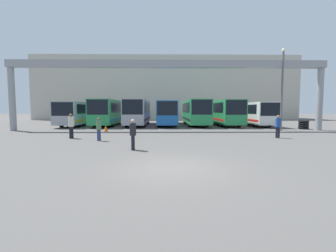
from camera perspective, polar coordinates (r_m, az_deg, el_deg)
The scene contains 17 objects.
ground_plane at distance 8.32m, azimuth 1.14°, elevation -10.63°, with size 200.00×200.00×0.00m, color #514F4C.
building_backdrop at distance 51.64m, azimuth -0.54°, elevation 9.13°, with size 54.39×12.00×13.04m.
overhead_gantry at distance 23.00m, azimuth -0.14°, elevation 13.71°, with size 31.57×0.80×6.97m.
bus_slot_0 at distance 31.72m, azimuth -21.53°, elevation 3.25°, with size 2.63×10.03×3.02m.
bus_slot_1 at distance 31.29m, azimuth -14.49°, elevation 3.69°, with size 2.57×11.49×3.30m.
bus_slot_2 at distance 30.46m, azimuth -7.54°, elevation 3.80°, with size 2.52×11.19×3.32m.
bus_slot_3 at distance 30.90m, azimuth -0.33°, elevation 3.63°, with size 2.48×12.46×3.12m.
bus_slot_4 at distance 30.93m, azimuth 6.78°, elevation 3.79°, with size 2.52×11.98×3.30m.
bus_slot_5 at distance 31.02m, azimuth 13.98°, elevation 3.65°, with size 2.56×10.65×3.26m.
bus_slot_6 at distance 32.49m, azimuth 20.37°, elevation 3.27°, with size 2.50×11.26×2.99m.
pedestrian_near_right at distance 18.59m, azimuth 26.14°, elevation 0.02°, with size 0.36×0.36×1.71m.
pedestrian_near_center at distance 11.90m, azimuth -8.90°, elevation -1.95°, with size 0.34×0.34×1.63m.
pedestrian_far_center at distance 17.95m, azimuth -23.39°, elevation 0.17°, with size 0.38×0.38×1.83m.
pedestrian_mid_left at distance 15.88m, azimuth -17.18°, elevation -0.64°, with size 0.33×0.33×1.57m.
traffic_cone at distance 22.45m, azimuth -15.52°, elevation -0.60°, with size 0.43×0.43×0.60m.
tire_stack at distance 28.33m, azimuth 31.18°, elevation 0.29°, with size 1.04×1.04×0.96m.
lamp_post at distance 25.27m, azimuth 27.00°, elevation 8.95°, with size 0.36×0.36×8.09m.
Camera 1 is at (-0.28, -8.04, 2.14)m, focal length 24.00 mm.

